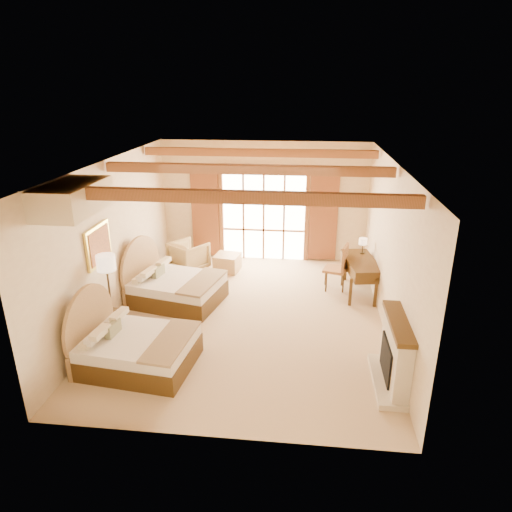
# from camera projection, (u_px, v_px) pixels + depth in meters

# --- Properties ---
(floor) EXTENTS (7.00, 7.00, 0.00)m
(floor) POSITION_uv_depth(u_px,v_px,m) (248.00, 317.00, 9.54)
(floor) COLOR tan
(floor) RESTS_ON ground
(wall_back) EXTENTS (5.50, 0.00, 5.50)m
(wall_back) POSITION_uv_depth(u_px,v_px,m) (264.00, 202.00, 12.23)
(wall_back) COLOR beige
(wall_back) RESTS_ON ground
(wall_left) EXTENTS (0.00, 7.00, 7.00)m
(wall_left) POSITION_uv_depth(u_px,v_px,m) (113.00, 240.00, 9.26)
(wall_left) COLOR beige
(wall_left) RESTS_ON ground
(wall_right) EXTENTS (0.00, 7.00, 7.00)m
(wall_right) POSITION_uv_depth(u_px,v_px,m) (390.00, 250.00, 8.69)
(wall_right) COLOR beige
(wall_right) RESTS_ON ground
(ceiling) EXTENTS (7.00, 7.00, 0.00)m
(ceiling) POSITION_uv_depth(u_px,v_px,m) (247.00, 163.00, 8.41)
(ceiling) COLOR #AC7534
(ceiling) RESTS_ON ground
(ceiling_beams) EXTENTS (5.39, 4.60, 0.18)m
(ceiling_beams) POSITION_uv_depth(u_px,v_px,m) (247.00, 169.00, 8.45)
(ceiling_beams) COLOR #995435
(ceiling_beams) RESTS_ON ceiling
(french_doors) EXTENTS (3.95, 0.08, 2.60)m
(french_doors) POSITION_uv_depth(u_px,v_px,m) (264.00, 215.00, 12.30)
(french_doors) COLOR white
(french_doors) RESTS_ON ground
(fireplace) EXTENTS (0.46, 1.40, 1.16)m
(fireplace) POSITION_uv_depth(u_px,v_px,m) (394.00, 356.00, 7.24)
(fireplace) COLOR beige
(fireplace) RESTS_ON ground
(painting) EXTENTS (0.06, 0.95, 0.75)m
(painting) POSITION_uv_depth(u_px,v_px,m) (99.00, 245.00, 8.50)
(painting) COLOR #F1DC59
(painting) RESTS_ON wall_left
(canopy_valance) EXTENTS (0.70, 1.40, 0.45)m
(canopy_valance) POSITION_uv_depth(u_px,v_px,m) (73.00, 198.00, 6.88)
(canopy_valance) COLOR #FAE4C2
(canopy_valance) RESTS_ON ceiling
(bed_near) EXTENTS (2.00, 1.60, 1.22)m
(bed_near) POSITION_uv_depth(u_px,v_px,m) (130.00, 346.00, 7.78)
(bed_near) COLOR #422E11
(bed_near) RESTS_ON floor
(bed_far) EXTENTS (2.18, 1.81, 1.25)m
(bed_far) POSITION_uv_depth(u_px,v_px,m) (171.00, 286.00, 10.08)
(bed_far) COLOR #422E11
(bed_far) RESTS_ON floor
(nightstand) EXTENTS (0.56, 0.56, 0.54)m
(nightstand) POSITION_uv_depth(u_px,v_px,m) (111.00, 326.00, 8.64)
(nightstand) COLOR #422E11
(nightstand) RESTS_ON floor
(floor_lamp) EXTENTS (0.35, 0.35, 1.63)m
(floor_lamp) POSITION_uv_depth(u_px,v_px,m) (107.00, 268.00, 8.40)
(floor_lamp) COLOR #332819
(floor_lamp) RESTS_ON floor
(armchair) EXTENTS (1.16, 1.16, 0.77)m
(armchair) POSITION_uv_depth(u_px,v_px,m) (189.00, 256.00, 11.82)
(armchair) COLOR tan
(armchair) RESTS_ON floor
(ottoman) EXTENTS (0.69, 0.69, 0.44)m
(ottoman) POSITION_uv_depth(u_px,v_px,m) (227.00, 263.00, 11.82)
(ottoman) COLOR tan
(ottoman) RESTS_ON floor
(desk) EXTENTS (0.87, 1.59, 0.81)m
(desk) POSITION_uv_depth(u_px,v_px,m) (360.00, 275.00, 10.51)
(desk) COLOR #422E11
(desk) RESTS_ON floor
(desk_chair) EXTENTS (0.61, 0.60, 1.11)m
(desk_chair) POSITION_uv_depth(u_px,v_px,m) (336.00, 275.00, 10.73)
(desk_chair) COLOR #B07C42
(desk_chair) RESTS_ON floor
(desk_lamp) EXTENTS (0.19, 0.19, 0.38)m
(desk_lamp) POSITION_uv_depth(u_px,v_px,m) (363.00, 242.00, 10.67)
(desk_lamp) COLOR #332819
(desk_lamp) RESTS_ON desk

